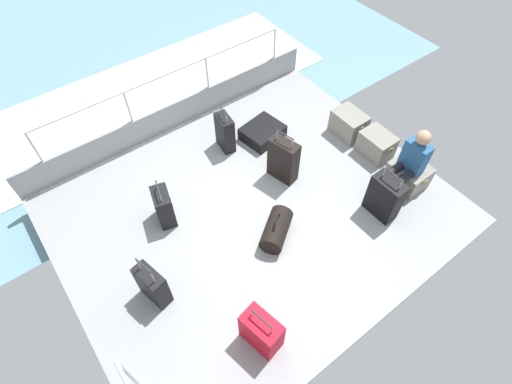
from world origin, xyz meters
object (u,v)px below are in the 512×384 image
at_px(suitcase_0, 262,132).
at_px(suitcase_5, 283,160).
at_px(passenger_seated, 408,163).
at_px(suitcase_4, 385,197).
at_px(cargo_crate_0, 349,124).
at_px(cargo_crate_1, 376,144).
at_px(duffel_bag, 276,229).
at_px(suitcase_2, 164,207).
at_px(suitcase_6, 261,331).
at_px(suitcase_1, 225,133).
at_px(suitcase_3, 153,285).
at_px(cargo_crate_2, 408,174).

bearing_deg(suitcase_0, suitcase_5, -17.55).
bearing_deg(passenger_seated, suitcase_0, -154.63).
distance_m(suitcase_4, suitcase_5, 1.49).
xyz_separation_m(cargo_crate_0, suitcase_0, (-0.76, -1.17, -0.10)).
relative_size(passenger_seated, suitcase_4, 1.29).
xyz_separation_m(cargo_crate_1, duffel_bag, (0.27, -2.20, -0.03)).
distance_m(cargo_crate_1, suitcase_2, 3.35).
bearing_deg(suitcase_6, suitcase_1, 153.19).
xyz_separation_m(cargo_crate_0, suitcase_4, (1.41, -0.75, 0.12)).
relative_size(suitcase_1, suitcase_2, 1.09).
bearing_deg(suitcase_5, duffel_bag, -43.61).
bearing_deg(suitcase_0, suitcase_3, -62.49).
bearing_deg(suitcase_5, cargo_crate_2, 49.63).
bearing_deg(suitcase_1, passenger_seated, 35.28).
distance_m(cargo_crate_0, suitcase_0, 1.40).
height_order(suitcase_0, suitcase_6, suitcase_6).
xyz_separation_m(cargo_crate_2, suitcase_3, (-0.63, -3.83, 0.11)).
distance_m(suitcase_2, suitcase_4, 2.98).
height_order(suitcase_3, suitcase_4, suitcase_4).
xyz_separation_m(passenger_seated, suitcase_2, (-1.55, -3.00, -0.26)).
bearing_deg(cargo_crate_1, suitcase_4, -43.40).
bearing_deg(suitcase_3, duffel_bag, 83.04).
relative_size(suitcase_4, duffel_bag, 1.22).
relative_size(cargo_crate_0, cargo_crate_2, 0.98).
distance_m(cargo_crate_2, duffel_bag, 2.18).
relative_size(suitcase_2, suitcase_6, 1.09).
height_order(suitcase_2, duffel_bag, suitcase_2).
bearing_deg(cargo_crate_0, passenger_seated, -9.50).
relative_size(suitcase_2, suitcase_3, 0.90).
xyz_separation_m(suitcase_3, suitcase_6, (1.19, 0.70, -0.02)).
distance_m(cargo_crate_0, suitcase_5, 1.45).
distance_m(cargo_crate_2, suitcase_1, 2.81).
bearing_deg(suitcase_0, passenger_seated, 25.37).
xyz_separation_m(cargo_crate_1, suitcase_1, (-1.52, -1.80, 0.12)).
distance_m(suitcase_2, suitcase_6, 2.11).
bearing_deg(cargo_crate_2, passenger_seated, -90.00).
bearing_deg(cargo_crate_2, suitcase_3, -99.29).
height_order(suitcase_0, suitcase_4, suitcase_4).
bearing_deg(suitcase_1, suitcase_0, 73.51).
distance_m(suitcase_6, duffel_bag, 1.40).
bearing_deg(suitcase_5, suitcase_0, 162.45).
bearing_deg(duffel_bag, suitcase_2, -137.38).
bearing_deg(suitcase_0, duffel_bag, -31.87).
relative_size(cargo_crate_0, suitcase_2, 0.79).
relative_size(suitcase_1, suitcase_4, 0.95).
xyz_separation_m(cargo_crate_2, suitcase_6, (0.56, -3.13, 0.09)).
bearing_deg(cargo_crate_1, suitcase_1, -130.13).
bearing_deg(suitcase_5, suitcase_1, -161.77).
relative_size(suitcase_5, duffel_bag, 1.30).
bearing_deg(cargo_crate_1, suitcase_6, -68.67).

